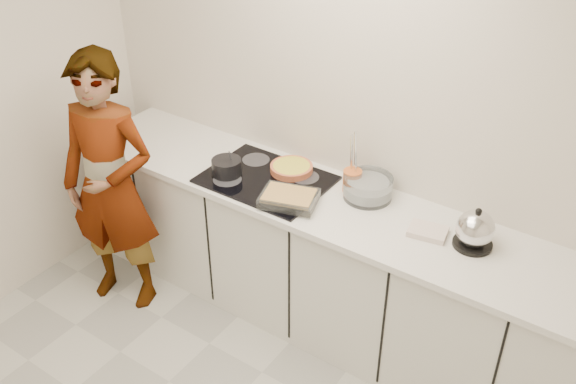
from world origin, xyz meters
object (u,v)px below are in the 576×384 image
Objects in this scene: tart_dish at (291,168)px; baking_dish at (289,198)px; hob at (266,179)px; mixing_bowl at (368,188)px; cook at (110,186)px; saucepan at (227,167)px; kettle at (475,230)px; utensil_crock at (352,181)px.

tart_dish is 0.34m from baking_dish.
hob is at bearing -117.33° from tart_dish.
mixing_bowl reaches higher than tart_dish.
cook is (-0.87, -0.65, -0.10)m from tart_dish.
cook reaches higher than saucepan.
baking_dish is at bearing -167.24° from kettle.
utensil_crock is (0.22, 0.32, 0.02)m from baking_dish.
hob is 3.16× the size of kettle.
cook reaches higher than baking_dish.
mixing_bowl is (0.80, 0.27, -0.00)m from saucepan.
tart_dish is at bearing 39.37° from saucepan.
mixing_bowl is 2.44× the size of utensil_crock.
kettle reaches higher than hob.
hob is 0.61m from mixing_bowl.
kettle is (0.65, -0.10, 0.04)m from mixing_bowl.
cook is at bearing -163.99° from kettle.
utensil_crock is at bearing 21.94° from saucepan.
hob is at bearing -162.72° from mixing_bowl.
mixing_bowl is (0.50, 0.03, 0.02)m from tart_dish.
cook is (-1.05, -0.36, -0.11)m from baking_dish.
utensil_crock is (0.69, 0.28, 0.00)m from saucepan.
baking_dish is at bearing -28.09° from hob.
cook reaches higher than kettle.
saucepan reaches higher than mixing_bowl.
tart_dish is 1.09m from cook.
saucepan reaches higher than hob.
tart_dish is 0.19× the size of cook.
tart_dish is at bearing 62.67° from hob.
saucepan reaches higher than tart_dish.
hob is 1.24m from kettle.
tart_dish is 0.50m from mixing_bowl.
utensil_crock reaches higher than mixing_bowl.
utensil_crock is at bearing 11.81° from cook.
tart_dish is at bearing -174.99° from utensil_crock.
baking_dish is 1.00m from kettle.
baking_dish reaches higher than tart_dish.
baking_dish is 0.45m from mixing_bowl.
mixing_bowl is at bearing -3.14° from utensil_crock.
utensil_crock reaches higher than baking_dish.
kettle reaches higher than mixing_bowl.
kettle is at bearing 6.96° from saucepan.
saucepan is at bearing -156.98° from hob.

